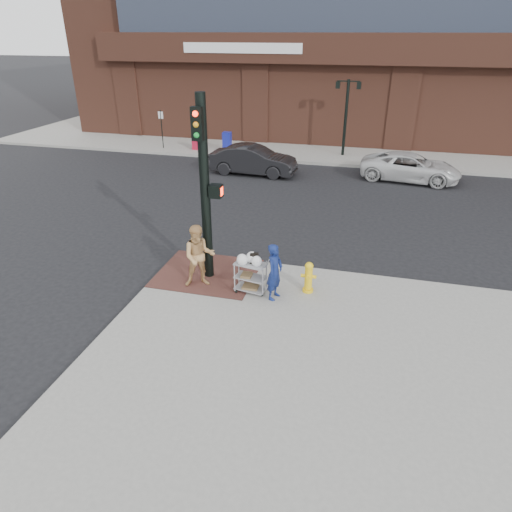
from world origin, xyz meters
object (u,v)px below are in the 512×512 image
(pedestrian_tan, at_px, (199,256))
(sedan_dark, at_px, (253,160))
(woman_blue, at_px, (275,272))
(utility_cart, at_px, (251,274))
(minivan_white, at_px, (410,167))
(fire_hydrant, at_px, (309,277))
(lamp_post, at_px, (346,109))
(traffic_signal_pole, at_px, (205,186))

(pedestrian_tan, xyz_separation_m, sedan_dark, (-1.50, 11.32, -0.32))
(woman_blue, bearing_deg, utility_cart, 91.42)
(minivan_white, height_order, utility_cart, utility_cart)
(woman_blue, bearing_deg, pedestrian_tan, 99.78)
(fire_hydrant, bearing_deg, utility_cart, -165.40)
(lamp_post, distance_m, fire_hydrant, 15.52)
(woman_blue, distance_m, minivan_white, 12.92)
(traffic_signal_pole, relative_size, fire_hydrant, 5.73)
(lamp_post, height_order, sedan_dark, lamp_post)
(lamp_post, distance_m, pedestrian_tan, 16.06)
(sedan_dark, bearing_deg, utility_cart, -162.91)
(traffic_signal_pole, distance_m, utility_cart, 2.61)
(lamp_post, relative_size, traffic_signal_pole, 0.80)
(utility_cart, bearing_deg, lamp_post, 85.95)
(minivan_white, bearing_deg, pedestrian_tan, 161.06)
(lamp_post, bearing_deg, sedan_dark, -132.22)
(lamp_post, bearing_deg, pedestrian_tan, -99.17)
(traffic_signal_pole, relative_size, woman_blue, 3.26)
(woman_blue, relative_size, utility_cart, 1.35)
(lamp_post, xyz_separation_m, fire_hydrant, (0.38, -15.39, -2.02))
(fire_hydrant, bearing_deg, sedan_dark, 112.03)
(woman_blue, relative_size, minivan_white, 0.33)
(sedan_dark, height_order, fire_hydrant, sedan_dark)
(traffic_signal_pole, distance_m, pedestrian_tan, 1.88)
(woman_blue, distance_m, pedestrian_tan, 2.12)
(lamp_post, height_order, fire_hydrant, lamp_post)
(sedan_dark, distance_m, minivan_white, 7.55)
(minivan_white, bearing_deg, woman_blue, 169.79)
(sedan_dark, bearing_deg, fire_hydrant, -155.39)
(woman_blue, bearing_deg, fire_hydrant, -42.45)
(lamp_post, xyz_separation_m, utility_cart, (-1.12, -15.77, -1.95))
(sedan_dark, height_order, utility_cart, sedan_dark)
(traffic_signal_pole, xyz_separation_m, sedan_dark, (-1.57, 10.77, -2.13))
(sedan_dark, bearing_deg, lamp_post, -39.64)
(pedestrian_tan, height_order, utility_cart, pedestrian_tan)
(minivan_white, height_order, fire_hydrant, minivan_white)
(pedestrian_tan, bearing_deg, utility_cart, -22.58)
(minivan_white, bearing_deg, fire_hydrant, 172.66)
(traffic_signal_pole, relative_size, pedestrian_tan, 2.84)
(traffic_signal_pole, distance_m, fire_hydrant, 3.63)
(pedestrian_tan, xyz_separation_m, minivan_white, (6.00, 12.17, -0.39))
(sedan_dark, relative_size, utility_cart, 3.76)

